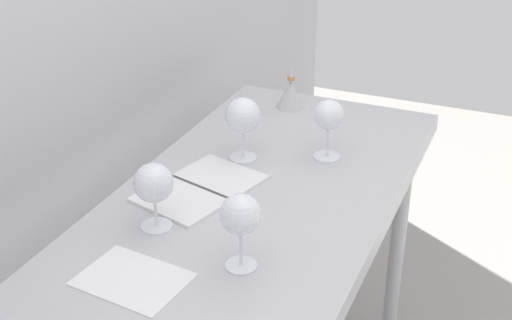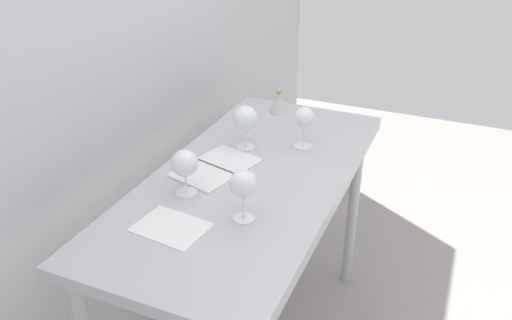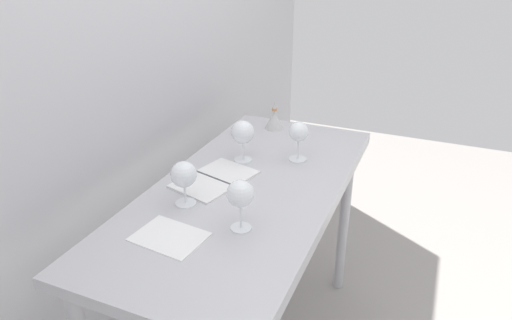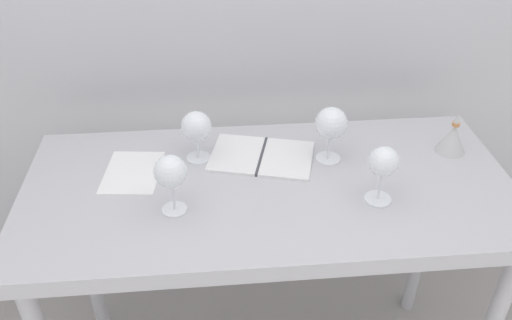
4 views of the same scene
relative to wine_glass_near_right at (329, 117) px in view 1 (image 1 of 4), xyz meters
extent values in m
cube|color=#BCBCC1|center=(-0.29, 0.60, 0.28)|extent=(3.80, 0.04, 2.60)
cube|color=#B6B6BB|center=(-0.29, 0.11, -0.14)|extent=(1.40, 0.64, 0.04)
cube|color=#B6B6BB|center=(-0.29, -0.22, -0.14)|extent=(1.40, 0.01, 0.05)
cylinder|color=#B6B6BB|center=(0.35, -0.15, -0.59)|extent=(0.05, 0.05, 0.86)
cylinder|color=#B6B6BB|center=(0.35, 0.37, -0.59)|extent=(0.05, 0.05, 0.86)
cylinder|color=white|center=(0.00, 0.00, -0.12)|extent=(0.07, 0.07, 0.00)
cylinder|color=white|center=(0.00, 0.00, -0.07)|extent=(0.01, 0.01, 0.09)
sphere|color=white|center=(0.00, 0.00, 0.01)|extent=(0.08, 0.08, 0.08)
cylinder|color=maroon|center=(0.00, 0.00, -0.01)|extent=(0.06, 0.06, 0.02)
cylinder|color=white|center=(-0.49, 0.25, -0.12)|extent=(0.07, 0.07, 0.00)
cylinder|color=white|center=(-0.49, 0.25, -0.08)|extent=(0.01, 0.01, 0.07)
sphere|color=white|center=(-0.49, 0.25, -0.01)|extent=(0.09, 0.09, 0.09)
cylinder|color=maroon|center=(-0.49, 0.25, -0.02)|extent=(0.06, 0.06, 0.02)
cylinder|color=white|center=(-0.10, 0.21, -0.12)|extent=(0.08, 0.08, 0.00)
cylinder|color=white|center=(-0.10, 0.21, -0.07)|extent=(0.01, 0.01, 0.08)
sphere|color=white|center=(-0.10, 0.21, 0.01)|extent=(0.10, 0.10, 0.10)
cylinder|color=maroon|center=(-0.10, 0.21, -0.01)|extent=(0.07, 0.07, 0.02)
cylinder|color=white|center=(-0.55, 0.01, -0.12)|extent=(0.07, 0.07, 0.00)
cylinder|color=white|center=(-0.55, 0.01, -0.07)|extent=(0.01, 0.01, 0.09)
sphere|color=white|center=(-0.55, 0.01, 0.01)|extent=(0.09, 0.09, 0.09)
cylinder|color=maroon|center=(-0.55, 0.01, -0.01)|extent=(0.06, 0.06, 0.02)
cube|color=white|center=(-0.37, 0.25, -0.12)|extent=(0.20, 0.24, 0.01)
cube|color=white|center=(-0.22, 0.21, -0.12)|extent=(0.20, 0.24, 0.01)
cube|color=#3F3F47|center=(-0.30, 0.23, -0.12)|extent=(0.06, 0.20, 0.01)
cube|color=white|center=(-0.68, 0.19, -0.12)|extent=(0.18, 0.23, 0.00)
cone|color=#BDBDBD|center=(0.29, 0.22, -0.07)|extent=(0.09, 0.09, 0.09)
cylinder|color=#C17F4C|center=(0.29, 0.22, -0.02)|extent=(0.02, 0.02, 0.01)
cone|color=#BDBDBD|center=(0.29, 0.22, 0.00)|extent=(0.02, 0.02, 0.03)
camera|label=1|loc=(-1.65, -0.50, 0.75)|focal=49.67mm
camera|label=2|loc=(-1.78, -0.56, 0.80)|focal=36.74mm
camera|label=3|loc=(-1.65, -0.51, 0.70)|focal=32.00mm
camera|label=4|loc=(-0.44, -1.11, 0.80)|focal=37.43mm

